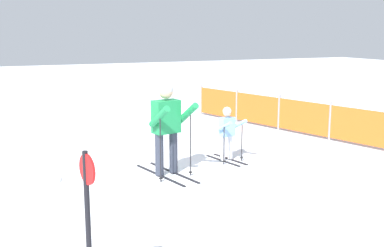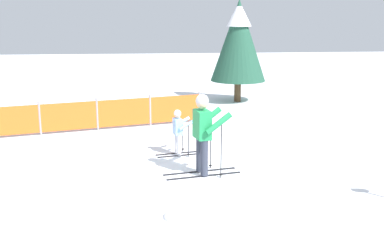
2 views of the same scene
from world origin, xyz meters
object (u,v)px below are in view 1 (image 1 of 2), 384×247
at_px(skier_child, 227,130).
at_px(safety_fence, 279,113).
at_px(skier_adult, 167,120).
at_px(trail_marker, 88,213).

distance_m(skier_child, safety_fence, 3.38).
relative_size(skier_adult, skier_child, 1.55).
height_order(safety_fence, trail_marker, trail_marker).
relative_size(skier_child, safety_fence, 0.18).
distance_m(skier_adult, skier_child, 1.53).
relative_size(safety_fence, trail_marker, 4.03).
xyz_separation_m(skier_child, trail_marker, (4.03, -3.59, 0.29)).
bearing_deg(skier_child, safety_fence, 116.77).
distance_m(skier_child, trail_marker, 5.40).
bearing_deg(trail_marker, skier_child, 138.33).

